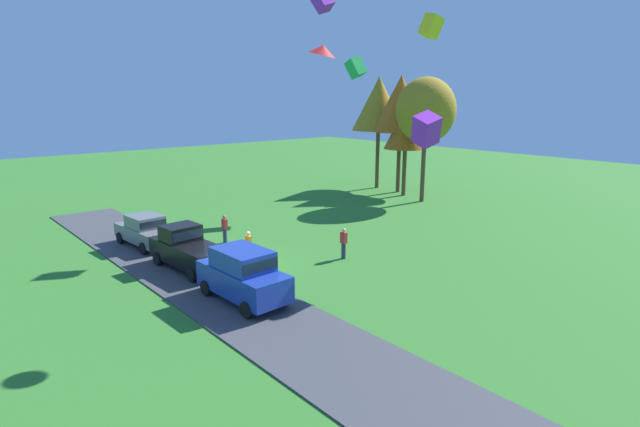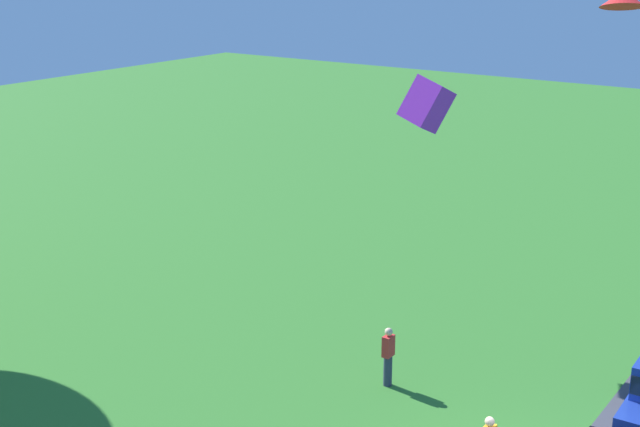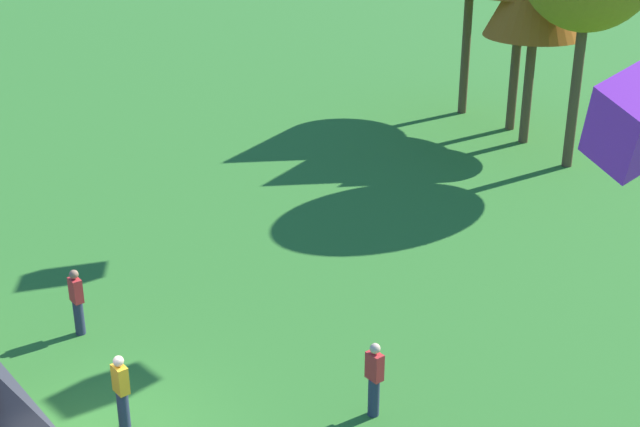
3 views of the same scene
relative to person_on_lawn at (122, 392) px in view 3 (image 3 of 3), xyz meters
name	(u,v)px [view 3 (image 3 of 3)]	position (x,y,z in m)	size (l,w,h in m)	color
person_on_lawn	(122,392)	(0.00, 0.00, 0.00)	(0.36, 0.24, 1.71)	#2D334C
person_beside_suv	(77,302)	(-4.02, 0.89, 0.00)	(0.36, 0.24, 1.71)	#2D334C
person_watching_sky	(374,379)	(2.80, 4.24, 0.00)	(0.36, 0.24, 1.71)	#2D334C
kite_box_topmost	(631,124)	(6.95, 5.54, 6.22)	(0.96, 0.96, 1.35)	purple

